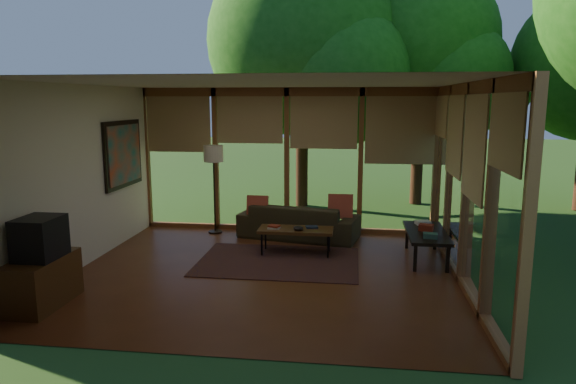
# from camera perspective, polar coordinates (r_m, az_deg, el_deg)

# --- Properties ---
(floor) EXTENTS (5.50, 5.50, 0.00)m
(floor) POSITION_cam_1_polar(r_m,az_deg,el_deg) (7.54, -2.63, -8.96)
(floor) COLOR brown
(floor) RESTS_ON ground
(ceiling) EXTENTS (5.50, 5.50, 0.00)m
(ceiling) POSITION_cam_1_polar(r_m,az_deg,el_deg) (7.13, -2.81, 12.02)
(ceiling) COLOR silver
(ceiling) RESTS_ON ground
(wall_left) EXTENTS (0.04, 5.00, 2.70)m
(wall_left) POSITION_cam_1_polar(r_m,az_deg,el_deg) (8.15, -22.13, 1.52)
(wall_left) COLOR silver
(wall_left) RESTS_ON ground
(wall_front) EXTENTS (5.50, 0.04, 2.70)m
(wall_front) POSITION_cam_1_polar(r_m,az_deg,el_deg) (4.81, -7.92, -3.36)
(wall_front) COLOR silver
(wall_front) RESTS_ON ground
(window_wall_back) EXTENTS (5.50, 0.12, 2.70)m
(window_wall_back) POSITION_cam_1_polar(r_m,az_deg,el_deg) (9.66, -0.13, 3.51)
(window_wall_back) COLOR brown
(window_wall_back) RESTS_ON ground
(window_wall_right) EXTENTS (0.12, 5.00, 2.70)m
(window_wall_right) POSITION_cam_1_polar(r_m,az_deg,el_deg) (7.26, 19.19, 0.73)
(window_wall_right) COLOR brown
(window_wall_right) RESTS_ON ground
(tree_nw) EXTENTS (4.31, 4.31, 5.95)m
(tree_nw) POSITION_cam_1_polar(r_m,az_deg,el_deg) (12.11, 1.64, 16.42)
(tree_nw) COLOR #3C2016
(tree_nw) RESTS_ON ground
(tree_ne) EXTENTS (3.44, 3.44, 5.55)m
(tree_ne) POSITION_cam_1_polar(r_m,az_deg,el_deg) (12.75, 14.68, 15.91)
(tree_ne) COLOR #3C2016
(tree_ne) RESTS_ON ground
(rug) EXTENTS (2.46, 1.74, 0.01)m
(rug) POSITION_cam_1_polar(r_m,az_deg,el_deg) (8.03, -1.07, -7.70)
(rug) COLOR brown
(rug) RESTS_ON floor
(sofa) EXTENTS (2.25, 1.25, 0.62)m
(sofa) POSITION_cam_1_polar(r_m,az_deg,el_deg) (9.32, 1.21, -3.23)
(sofa) COLOR #332C19
(sofa) RESTS_ON floor
(pillow_left) EXTENTS (0.38, 0.20, 0.40)m
(pillow_left) POSITION_cam_1_polar(r_m,az_deg,el_deg) (9.32, -3.41, -1.61)
(pillow_left) COLOR maroon
(pillow_left) RESTS_ON sofa
(pillow_right) EXTENTS (0.44, 0.23, 0.46)m
(pillow_right) POSITION_cam_1_polar(r_m,az_deg,el_deg) (9.16, 5.85, -1.67)
(pillow_right) COLOR maroon
(pillow_right) RESTS_ON sofa
(ct_book_lower) EXTENTS (0.20, 0.16, 0.03)m
(ct_book_lower) POSITION_cam_1_polar(r_m,az_deg,el_deg) (8.30, -1.57, -4.00)
(ct_book_lower) COLOR beige
(ct_book_lower) RESTS_ON coffee_table
(ct_book_upper) EXTENTS (0.21, 0.18, 0.03)m
(ct_book_upper) POSITION_cam_1_polar(r_m,az_deg,el_deg) (8.29, -1.57, -3.80)
(ct_book_upper) COLOR maroon
(ct_book_upper) RESTS_ON coffee_table
(ct_book_side) EXTENTS (0.22, 0.18, 0.03)m
(ct_book_side) POSITION_cam_1_polar(r_m,az_deg,el_deg) (8.35, 2.65, -3.91)
(ct_book_side) COLOR black
(ct_book_side) RESTS_ON coffee_table
(ct_bowl) EXTENTS (0.16, 0.16, 0.07)m
(ct_bowl) POSITION_cam_1_polar(r_m,az_deg,el_deg) (8.19, 1.15, -4.02)
(ct_bowl) COLOR black
(ct_bowl) RESTS_ON coffee_table
(media_cabinet) EXTENTS (0.50, 1.00, 0.60)m
(media_cabinet) POSITION_cam_1_polar(r_m,az_deg,el_deg) (6.98, -25.66, -8.97)
(media_cabinet) COLOR #513116
(media_cabinet) RESTS_ON floor
(television) EXTENTS (0.45, 0.55, 0.50)m
(television) POSITION_cam_1_polar(r_m,az_deg,el_deg) (6.82, -25.87, -4.60)
(television) COLOR black
(television) RESTS_ON media_cabinet
(console_book_a) EXTENTS (0.22, 0.17, 0.07)m
(console_book_a) POSITION_cam_1_polar(r_m,az_deg,el_deg) (7.90, 15.53, -4.70)
(console_book_a) COLOR #305448
(console_book_a) RESTS_ON side_console
(console_book_b) EXTENTS (0.25, 0.21, 0.10)m
(console_book_b) POSITION_cam_1_polar(r_m,az_deg,el_deg) (8.33, 15.11, -3.83)
(console_book_b) COLOR maroon
(console_book_b) RESTS_ON side_console
(console_book_c) EXTENTS (0.27, 0.22, 0.06)m
(console_book_c) POSITION_cam_1_polar(r_m,az_deg,el_deg) (8.72, 14.76, -3.32)
(console_book_c) COLOR beige
(console_book_c) RESTS_ON side_console
(floor_lamp) EXTENTS (0.36, 0.36, 1.65)m
(floor_lamp) POSITION_cam_1_polar(r_m,az_deg,el_deg) (9.57, -8.28, 3.68)
(floor_lamp) COLOR black
(floor_lamp) RESTS_ON floor
(coffee_table) EXTENTS (1.20, 0.50, 0.43)m
(coffee_table) POSITION_cam_1_polar(r_m,az_deg,el_deg) (8.31, 0.88, -4.31)
(coffee_table) COLOR #513116
(coffee_table) RESTS_ON floor
(side_console) EXTENTS (0.60, 1.40, 0.46)m
(side_console) POSITION_cam_1_polar(r_m,az_deg,el_deg) (8.31, 15.13, -4.55)
(side_console) COLOR black
(side_console) RESTS_ON floor
(wall_painting) EXTENTS (0.06, 1.35, 1.15)m
(wall_painting) POSITION_cam_1_polar(r_m,az_deg,el_deg) (9.34, -17.82, 4.03)
(wall_painting) COLOR black
(wall_painting) RESTS_ON wall_left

